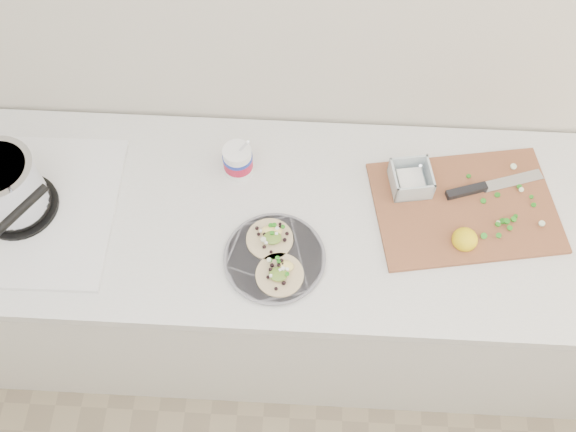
{
  "coord_description": "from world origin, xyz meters",
  "views": [
    {
      "loc": [
        0.12,
        0.53,
        2.42
      ],
      "look_at": [
        0.08,
        1.38,
        0.96
      ],
      "focal_mm": 40.0,
      "sensor_mm": 36.0,
      "label": 1
    }
  ],
  "objects_px": {
    "stove": "(11,194)",
    "cutboard": "(461,201)",
    "tub": "(239,158)",
    "taco_plate": "(275,257)"
  },
  "relations": [
    {
      "from": "stove",
      "to": "tub",
      "type": "bearing_deg",
      "value": 14.55
    },
    {
      "from": "stove",
      "to": "cutboard",
      "type": "bearing_deg",
      "value": 3.05
    },
    {
      "from": "tub",
      "to": "cutboard",
      "type": "xyz_separation_m",
      "value": [
        0.62,
        -0.08,
        -0.04
      ]
    },
    {
      "from": "taco_plate",
      "to": "cutboard",
      "type": "height_order",
      "value": "cutboard"
    },
    {
      "from": "cutboard",
      "to": "taco_plate",
      "type": "bearing_deg",
      "value": -168.36
    },
    {
      "from": "cutboard",
      "to": "stove",
      "type": "bearing_deg",
      "value": 174.18
    },
    {
      "from": "taco_plate",
      "to": "tub",
      "type": "distance_m",
      "value": 0.3
    },
    {
      "from": "stove",
      "to": "cutboard",
      "type": "xyz_separation_m",
      "value": [
        1.21,
        0.08,
        -0.06
      ]
    },
    {
      "from": "taco_plate",
      "to": "cutboard",
      "type": "distance_m",
      "value": 0.54
    },
    {
      "from": "tub",
      "to": "stove",
      "type": "bearing_deg",
      "value": -164.64
    }
  ]
}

